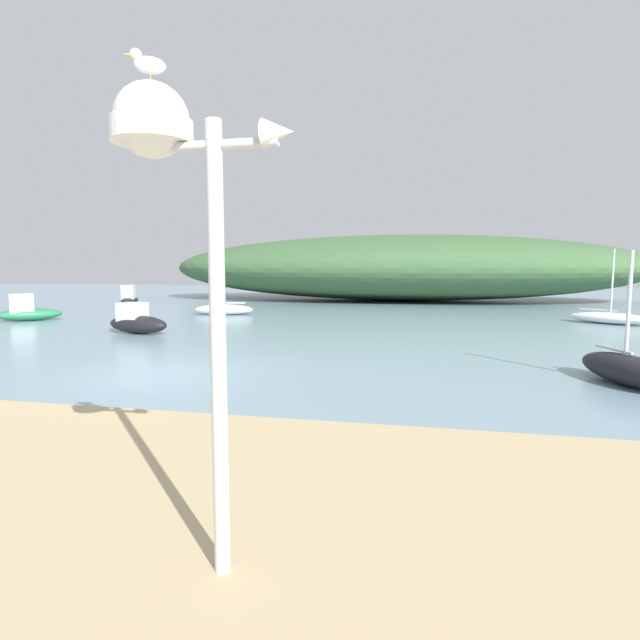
{
  "coord_description": "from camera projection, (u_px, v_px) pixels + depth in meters",
  "views": [
    {
      "loc": [
        6.05,
        -10.8,
        2.52
      ],
      "look_at": [
        2.75,
        4.92,
        0.86
      ],
      "focal_mm": 28.12,
      "sensor_mm": 36.0,
      "label": 1
    }
  ],
  "objects": [
    {
      "name": "sailboat_far_left",
      "position": [
        625.0,
        369.0,
        10.93
      ],
      "size": [
        1.72,
        2.83,
        2.9
      ],
      "color": "black",
      "rests_on": "ground"
    },
    {
      "name": "sailboat_near_shore",
      "position": [
        610.0,
        318.0,
        22.71
      ],
      "size": [
        3.5,
        2.94,
        3.39
      ],
      "color": "white",
      "rests_on": "ground"
    },
    {
      "name": "seagull_on_radar",
      "position": [
        148.0,
        63.0,
        3.57
      ],
      "size": [
        0.28,
        0.2,
        0.21
      ],
      "color": "orange",
      "rests_on": "mast_structure"
    },
    {
      "name": "ground_plane",
      "position": [
        166.0,
        374.0,
        12.01
      ],
      "size": [
        120.0,
        120.0,
        0.0
      ],
      "primitive_type": "plane",
      "color": "#7A99A8"
    },
    {
      "name": "motorboat_inner_mooring",
      "position": [
        129.0,
        297.0,
        35.46
      ],
      "size": [
        1.95,
        3.05,
        1.33
      ],
      "color": "black",
      "rests_on": "ground"
    },
    {
      "name": "motorboat_east_reach",
      "position": [
        137.0,
        322.0,
        19.4
      ],
      "size": [
        2.84,
        1.53,
        1.19
      ],
      "color": "black",
      "rests_on": "ground"
    },
    {
      "name": "sailboat_outer_mooring",
      "position": [
        224.0,
        309.0,
        27.21
      ],
      "size": [
        3.32,
        1.58,
        3.66
      ],
      "color": "white",
      "rests_on": "ground"
    },
    {
      "name": "mast_structure",
      "position": [
        169.0,
        166.0,
        3.62
      ],
      "size": [
        1.35,
        0.59,
        3.65
      ],
      "color": "silver",
      "rests_on": "beach_sand"
    },
    {
      "name": "distant_hill",
      "position": [
        400.0,
        268.0,
        39.63
      ],
      "size": [
        37.28,
        14.72,
        5.11
      ],
      "primitive_type": "ellipsoid",
      "color": "#3D6038",
      "rests_on": "ground"
    },
    {
      "name": "motorboat_centre_water",
      "position": [
        27.0,
        311.0,
        24.06
      ],
      "size": [
        2.81,
        2.73,
        1.31
      ],
      "color": "#287A4C",
      "rests_on": "ground"
    }
  ]
}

